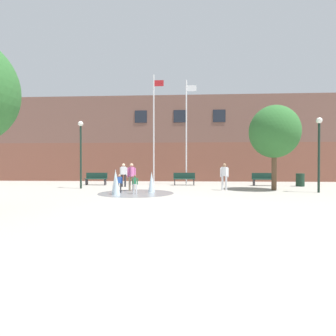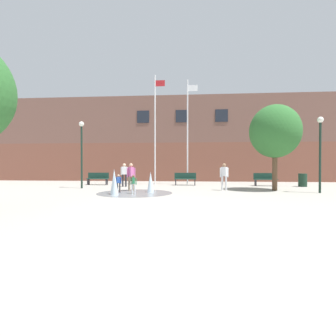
# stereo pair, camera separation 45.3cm
# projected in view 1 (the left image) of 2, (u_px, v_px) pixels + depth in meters

# --- Properties ---
(ground_plane) EXTENTS (100.00, 100.00, 0.00)m
(ground_plane) POSITION_uv_depth(u_px,v_px,m) (175.00, 212.00, 8.47)
(ground_plane) COLOR #9E998E
(library_building) EXTENTS (36.00, 6.05, 7.74)m
(library_building) POSITION_uv_depth(u_px,v_px,m) (180.00, 141.00, 26.42)
(library_building) COLOR brown
(library_building) RESTS_ON ground
(splash_fountain) EXTENTS (4.00, 4.00, 1.29)m
(splash_fountain) POSITION_uv_depth(u_px,v_px,m) (129.00, 185.00, 13.65)
(splash_fountain) COLOR gray
(splash_fountain) RESTS_ON ground
(park_bench_under_right_flagpole) EXTENTS (1.60, 0.44, 0.91)m
(park_bench_under_right_flagpole) POSITION_uv_depth(u_px,v_px,m) (96.00, 178.00, 19.40)
(park_bench_under_right_flagpole) COLOR #28282D
(park_bench_under_right_flagpole) RESTS_ON ground
(park_bench_near_trashcan) EXTENTS (1.60, 0.44, 0.91)m
(park_bench_near_trashcan) POSITION_uv_depth(u_px,v_px,m) (184.00, 179.00, 19.23)
(park_bench_near_trashcan) COLOR #28282D
(park_bench_near_trashcan) RESTS_ON ground
(park_bench_far_right) EXTENTS (1.60, 0.44, 0.91)m
(park_bench_far_right) POSITION_uv_depth(u_px,v_px,m) (264.00, 179.00, 18.80)
(park_bench_far_right) COLOR #28282D
(park_bench_far_right) RESTS_ON ground
(teen_by_trashcan) EXTENTS (0.50, 0.39, 1.59)m
(teen_by_trashcan) POSITION_uv_depth(u_px,v_px,m) (132.00, 175.00, 15.05)
(teen_by_trashcan) COLOR #89755B
(teen_by_trashcan) RESTS_ON ground
(adult_near_bench) EXTENTS (0.50, 0.38, 1.59)m
(adult_near_bench) POSITION_uv_depth(u_px,v_px,m) (224.00, 174.00, 15.40)
(adult_near_bench) COLOR silver
(adult_near_bench) RESTS_ON ground
(child_with_pink_shirt) EXTENTS (0.31, 0.22, 0.99)m
(child_with_pink_shirt) POSITION_uv_depth(u_px,v_px,m) (119.00, 182.00, 14.10)
(child_with_pink_shirt) COLOR #28282D
(child_with_pink_shirt) RESTS_ON ground
(child_in_fountain) EXTENTS (0.31, 0.24, 0.99)m
(child_in_fountain) POSITION_uv_depth(u_px,v_px,m) (135.00, 183.00, 13.54)
(child_in_fountain) COLOR silver
(child_in_fountain) RESTS_ON ground
(adult_in_red) EXTENTS (0.50, 0.27, 1.59)m
(adult_in_red) POSITION_uv_depth(u_px,v_px,m) (124.00, 173.00, 17.81)
(adult_in_red) COLOR #28282D
(adult_in_red) RESTS_ON ground
(flagpole_left) EXTENTS (0.80, 0.10, 8.27)m
(flagpole_left) POSITION_uv_depth(u_px,v_px,m) (154.00, 127.00, 19.77)
(flagpole_left) COLOR silver
(flagpole_left) RESTS_ON ground
(flagpole_right) EXTENTS (0.80, 0.10, 7.86)m
(flagpole_right) POSITION_uv_depth(u_px,v_px,m) (187.00, 129.00, 19.64)
(flagpole_right) COLOR silver
(flagpole_right) RESTS_ON ground
(lamp_post_left_lane) EXTENTS (0.32, 0.32, 4.26)m
(lamp_post_left_lane) POSITION_uv_depth(u_px,v_px,m) (81.00, 145.00, 16.54)
(lamp_post_left_lane) COLOR #192D23
(lamp_post_left_lane) RESTS_ON ground
(lamp_post_right_lane) EXTENTS (0.32, 0.32, 4.07)m
(lamp_post_right_lane) POSITION_uv_depth(u_px,v_px,m) (319.00, 144.00, 14.17)
(lamp_post_right_lane) COLOR #192D23
(lamp_post_right_lane) RESTS_ON ground
(trash_can) EXTENTS (0.56, 0.56, 0.90)m
(trash_can) POSITION_uv_depth(u_px,v_px,m) (300.00, 180.00, 18.19)
(trash_can) COLOR #193323
(trash_can) RESTS_ON ground
(street_tree_near_building) EXTENTS (2.92, 2.92, 5.02)m
(street_tree_near_building) POSITION_uv_depth(u_px,v_px,m) (274.00, 132.00, 15.46)
(street_tree_near_building) COLOR brown
(street_tree_near_building) RESTS_ON ground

